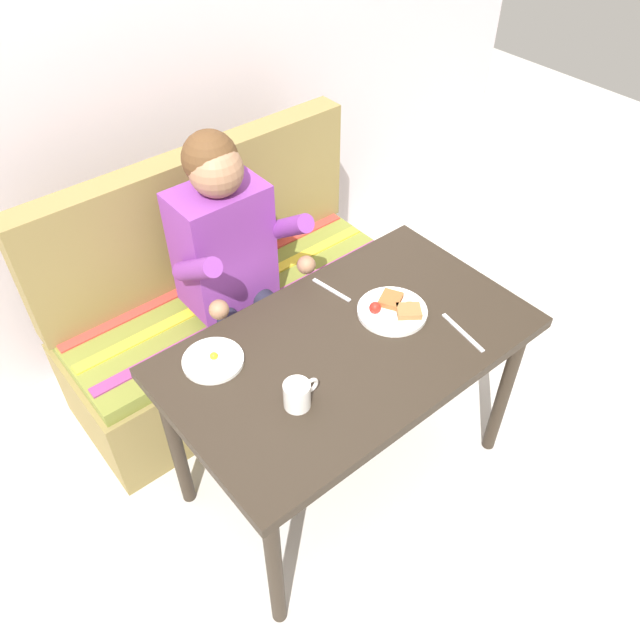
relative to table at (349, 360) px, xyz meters
name	(u,v)px	position (x,y,z in m)	size (l,w,h in m)	color
ground_plane	(344,470)	(0.00, 0.00, -0.65)	(8.00, 8.00, 0.00)	beige
back_wall	(128,47)	(0.00, 1.27, 0.65)	(4.40, 0.10, 2.60)	silver
table	(349,360)	(0.00, 0.00, 0.00)	(1.20, 0.70, 0.73)	#2E251B
couch	(230,310)	(0.00, 0.76, -0.32)	(1.44, 0.56, 1.00)	olive
person	(234,258)	(-0.05, 0.59, 0.09)	(0.45, 0.61, 1.21)	#7F3593
plate_breakfast	(394,310)	(0.21, 0.01, 0.10)	(0.24, 0.24, 0.05)	white
plate_eggs	(213,360)	(-0.38, 0.21, 0.09)	(0.19, 0.19, 0.04)	white
coffee_mug	(298,394)	(-0.28, -0.09, 0.13)	(0.12, 0.08, 0.09)	white
fork	(331,290)	(0.12, 0.23, 0.08)	(0.01, 0.17, 0.01)	silver
knife	(463,332)	(0.31, -0.20, 0.08)	(0.01, 0.20, 0.01)	silver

